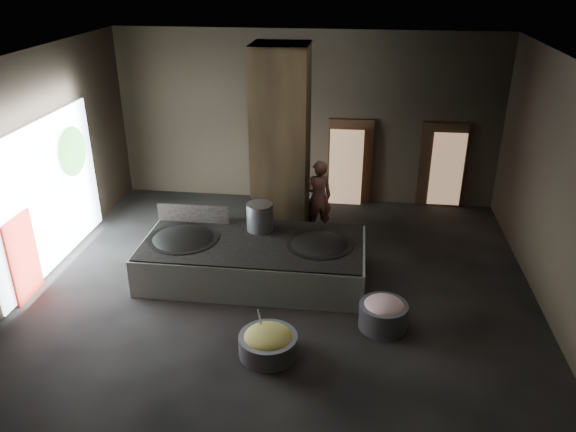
# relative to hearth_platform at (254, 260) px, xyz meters

# --- Properties ---
(floor) EXTENTS (10.00, 9.00, 0.10)m
(floor) POSITION_rel_hearth_platform_xyz_m (0.64, -0.17, -0.44)
(floor) COLOR black
(floor) RESTS_ON ground
(ceiling) EXTENTS (10.00, 9.00, 0.10)m
(ceiling) POSITION_rel_hearth_platform_xyz_m (0.64, -0.17, 4.16)
(ceiling) COLOR black
(ceiling) RESTS_ON back_wall
(back_wall) EXTENTS (10.00, 0.10, 4.50)m
(back_wall) POSITION_rel_hearth_platform_xyz_m (0.64, 4.38, 1.86)
(back_wall) COLOR black
(back_wall) RESTS_ON ground
(front_wall) EXTENTS (10.00, 0.10, 4.50)m
(front_wall) POSITION_rel_hearth_platform_xyz_m (0.64, -4.72, 1.86)
(front_wall) COLOR black
(front_wall) RESTS_ON ground
(left_wall) EXTENTS (0.10, 9.00, 4.50)m
(left_wall) POSITION_rel_hearth_platform_xyz_m (-4.41, -0.17, 1.86)
(left_wall) COLOR black
(left_wall) RESTS_ON ground
(right_wall) EXTENTS (0.10, 9.00, 4.50)m
(right_wall) POSITION_rel_hearth_platform_xyz_m (5.69, -0.17, 1.86)
(right_wall) COLOR black
(right_wall) RESTS_ON ground
(pillar) EXTENTS (1.20, 1.20, 4.50)m
(pillar) POSITION_rel_hearth_platform_xyz_m (0.34, 1.73, 1.86)
(pillar) COLOR black
(pillar) RESTS_ON ground
(hearth_platform) EXTENTS (4.55, 2.18, 0.79)m
(hearth_platform) POSITION_rel_hearth_platform_xyz_m (0.00, 0.00, 0.00)
(hearth_platform) COLOR silver
(hearth_platform) RESTS_ON ground
(platform_cap) EXTENTS (4.44, 2.13, 0.03)m
(platform_cap) POSITION_rel_hearth_platform_xyz_m (0.00, 0.00, 0.42)
(platform_cap) COLOR black
(platform_cap) RESTS_ON hearth_platform
(wok_left) EXTENTS (1.43, 1.43, 0.39)m
(wok_left) POSITION_rel_hearth_platform_xyz_m (-1.45, -0.05, 0.36)
(wok_left) COLOR black
(wok_left) RESTS_ON hearth_platform
(wok_left_rim) EXTENTS (1.46, 1.46, 0.05)m
(wok_left_rim) POSITION_rel_hearth_platform_xyz_m (-1.45, -0.05, 0.43)
(wok_left_rim) COLOR black
(wok_left_rim) RESTS_ON hearth_platform
(wok_right) EXTENTS (1.33, 1.33, 0.38)m
(wok_right) POSITION_rel_hearth_platform_xyz_m (1.35, 0.05, 0.36)
(wok_right) COLOR black
(wok_right) RESTS_ON hearth_platform
(wok_right_rim) EXTENTS (1.36, 1.36, 0.05)m
(wok_right_rim) POSITION_rel_hearth_platform_xyz_m (1.35, 0.05, 0.43)
(wok_right_rim) COLOR black
(wok_right_rim) RESTS_ON hearth_platform
(stock_pot) EXTENTS (0.55, 0.55, 0.59)m
(stock_pot) POSITION_rel_hearth_platform_xyz_m (0.05, 0.55, 0.74)
(stock_pot) COLOR #9D9FA5
(stock_pot) RESTS_ON hearth_platform
(splash_guard) EXTENTS (1.58, 0.06, 0.39)m
(splash_guard) POSITION_rel_hearth_platform_xyz_m (-1.45, 0.75, 0.64)
(splash_guard) COLOR black
(splash_guard) RESTS_ON hearth_platform
(cook) EXTENTS (0.78, 0.65, 1.83)m
(cook) POSITION_rel_hearth_platform_xyz_m (1.16, 2.24, 0.52)
(cook) COLOR brown
(cook) RESTS_ON ground
(veg_basin) EXTENTS (1.31, 1.31, 0.37)m
(veg_basin) POSITION_rel_hearth_platform_xyz_m (0.69, -2.45, -0.21)
(veg_basin) COLOR slate
(veg_basin) RESTS_ON ground
(veg_fill) EXTENTS (0.81, 0.81, 0.25)m
(veg_fill) POSITION_rel_hearth_platform_xyz_m (0.69, -2.45, -0.04)
(veg_fill) COLOR #86A951
(veg_fill) RESTS_ON veg_basin
(ladle) EXTENTS (0.04, 0.39, 0.70)m
(ladle) POSITION_rel_hearth_platform_xyz_m (0.54, -2.30, 0.16)
(ladle) COLOR #9D9FA5
(ladle) RESTS_ON veg_basin
(meat_basin) EXTENTS (1.09, 1.09, 0.48)m
(meat_basin) POSITION_rel_hearth_platform_xyz_m (2.62, -1.44, -0.16)
(meat_basin) COLOR slate
(meat_basin) RESTS_ON ground
(meat_fill) EXTENTS (0.72, 0.72, 0.28)m
(meat_fill) POSITION_rel_hearth_platform_xyz_m (2.62, -1.44, 0.06)
(meat_fill) COLOR #D27E84
(meat_fill) RESTS_ON meat_basin
(doorway_near) EXTENTS (1.18, 0.08, 2.38)m
(doorway_near) POSITION_rel_hearth_platform_xyz_m (1.84, 4.28, 0.71)
(doorway_near) COLOR black
(doorway_near) RESTS_ON ground
(doorway_near_glow) EXTENTS (0.87, 0.04, 2.06)m
(doorway_near_glow) POSITION_rel_hearth_platform_xyz_m (1.74, 4.03, 0.66)
(doorway_near_glow) COLOR #8C6647
(doorway_near_glow) RESTS_ON ground
(doorway_far) EXTENTS (1.18, 0.08, 2.38)m
(doorway_far) POSITION_rel_hearth_platform_xyz_m (4.24, 4.28, 0.71)
(doorway_far) COLOR black
(doorway_far) RESTS_ON ground
(doorway_far_glow) EXTENTS (0.83, 0.04, 1.97)m
(doorway_far_glow) POSITION_rel_hearth_platform_xyz_m (4.36, 4.22, 0.66)
(doorway_far_glow) COLOR #8C6647
(doorway_far_glow) RESTS_ON ground
(left_opening) EXTENTS (0.04, 4.20, 3.10)m
(left_opening) POSITION_rel_hearth_platform_xyz_m (-4.31, 0.03, 1.21)
(left_opening) COLOR white
(left_opening) RESTS_ON ground
(pavilion_sliver) EXTENTS (0.05, 0.90, 1.70)m
(pavilion_sliver) POSITION_rel_hearth_platform_xyz_m (-4.24, -1.27, 0.46)
(pavilion_sliver) COLOR maroon
(pavilion_sliver) RESTS_ON ground
(tree_silhouette) EXTENTS (0.28, 1.10, 1.10)m
(tree_silhouette) POSITION_rel_hearth_platform_xyz_m (-4.21, 1.13, 1.81)
(tree_silhouette) COLOR #194714
(tree_silhouette) RESTS_ON left_opening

